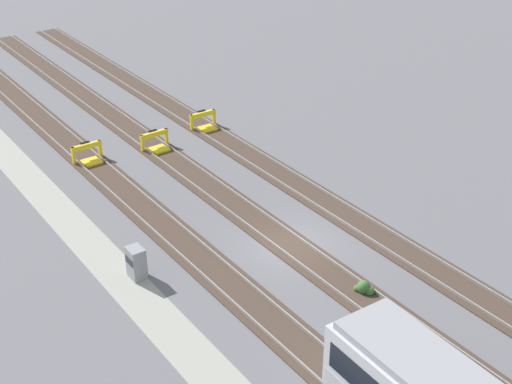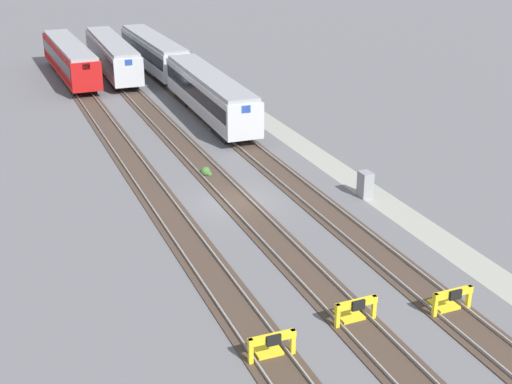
{
  "view_description": "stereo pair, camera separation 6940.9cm",
  "coord_description": "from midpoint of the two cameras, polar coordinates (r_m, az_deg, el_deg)",
  "views": [
    {
      "loc": [
        23.89,
        -19.12,
        19.84
      ],
      "look_at": [
        -3.0,
        0.0,
        1.8
      ],
      "focal_mm": 50.0,
      "sensor_mm": 36.0,
      "label": 1
    },
    {
      "loc": [
        -37.16,
        13.76,
        16.8
      ],
      "look_at": [
        -3.0,
        0.0,
        1.8
      ],
      "focal_mm": 50.0,
      "sensor_mm": 36.0,
      "label": 2
    }
  ],
  "objects": [
    {
      "name": "ground_plane",
      "position": [
        19.67,
        48.15,
        -65.7
      ],
      "size": [
        400.0,
        400.0,
        0.0
      ],
      "primitive_type": "plane",
      "color": "slate"
    },
    {
      "name": "service_walkway",
      "position": [
        20.26,
        -30.19,
        -86.07
      ],
      "size": [
        54.0,
        2.0,
        0.01
      ],
      "primitive_type": "cube",
      "color": "#9E9E93",
      "rests_on": "ground"
    },
    {
      "name": "rail_track_nearest",
      "position": [
        19.51,
        38.14,
        -78.08
      ],
      "size": [
        90.0,
        2.24,
        0.21
      ],
      "color": "#47382D",
      "rests_on": "ground"
    },
    {
      "name": "rail_track_near_inner",
      "position": [
        19.63,
        48.26,
        -65.69
      ],
      "size": [
        90.0,
        2.24,
        0.21
      ],
      "color": "#47382D",
      "rests_on": "ground"
    },
    {
      "name": "rail_track_middle",
      "position": [
        20.67,
        51.59,
        -53.78
      ],
      "size": [
        90.0,
        2.24,
        0.21
      ],
      "color": "#47382D",
      "rests_on": "ground"
    },
    {
      "name": "bumper_stop_nearest_track",
      "position": [
        19.74,
        -24.4,
        -40.48
      ],
      "size": [
        1.35,
        2.0,
        1.22
      ],
      "color": "yellow",
      "rests_on": "ground"
    },
    {
      "name": "bumper_stop_near_inner_track",
      "position": [
        19.52,
        -8.12,
        -37.66
      ],
      "size": [
        1.37,
        2.01,
        1.22
      ],
      "color": "yellow",
      "rests_on": "ground"
    },
    {
      "name": "bumper_stop_middle_track",
      "position": [
        20.98,
        2.34,
        -29.45
      ],
      "size": [
        1.35,
        2.0,
        1.22
      ],
      "color": "yellow",
      "rests_on": "ground"
    },
    {
      "name": "electrical_cabinet",
      "position": [
        18.75,
        -27.21,
        -80.82
      ],
      "size": [
        0.9,
        0.73,
        1.6
      ],
      "color": "gray",
      "rests_on": "ground"
    },
    {
      "name": "weed_clump",
      "position": [
        21.76,
        78.83,
        -64.26
      ],
      "size": [
        0.92,
        0.7,
        0.64
      ],
      "color": "#427033",
      "rests_on": "ground"
    }
  ]
}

